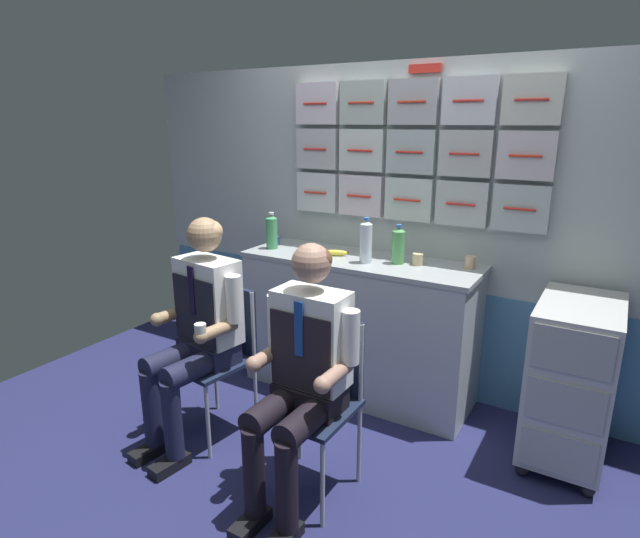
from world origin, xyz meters
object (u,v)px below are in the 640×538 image
(water_bottle_short, at_px, (398,245))
(paper_cup_blue, at_px, (418,259))
(service_trolley, at_px, (572,378))
(folding_chair_left, at_px, (222,343))
(folding_chair_right, at_px, (320,385))
(crew_member_right, at_px, (302,368))
(crew_member_left, at_px, (198,322))
(snack_banana, at_px, (335,253))

(water_bottle_short, xyz_separation_m, paper_cup_blue, (0.12, 0.03, -0.08))
(service_trolley, height_order, folding_chair_left, service_trolley)
(folding_chair_right, height_order, crew_member_right, crew_member_right)
(service_trolley, xyz_separation_m, crew_member_right, (-1.05, -1.00, 0.22))
(service_trolley, relative_size, folding_chair_right, 1.03)
(folding_chair_left, bearing_deg, crew_member_right, -21.66)
(folding_chair_left, height_order, crew_member_left, crew_member_left)
(folding_chair_left, xyz_separation_m, folding_chair_right, (0.75, -0.13, 0.00))
(water_bottle_short, bearing_deg, snack_banana, -175.32)
(paper_cup_blue, bearing_deg, snack_banana, -173.51)
(snack_banana, bearing_deg, water_bottle_short, 4.68)
(service_trolley, height_order, water_bottle_short, water_bottle_short)
(folding_chair_left, bearing_deg, crew_member_left, -97.75)
(paper_cup_blue, relative_size, snack_banana, 0.42)
(snack_banana, bearing_deg, service_trolley, -2.69)
(folding_chair_right, xyz_separation_m, crew_member_right, (-0.00, -0.16, 0.16))
(crew_member_left, height_order, water_bottle_short, crew_member_left)
(paper_cup_blue, bearing_deg, crew_member_left, -131.83)
(folding_chair_right, height_order, paper_cup_blue, paper_cup_blue)
(service_trolley, height_order, paper_cup_blue, paper_cup_blue)
(crew_member_right, bearing_deg, paper_cup_blue, 83.87)
(crew_member_right, bearing_deg, water_bottle_short, 89.90)
(crew_member_left, distance_m, snack_banana, 1.02)
(folding_chair_left, distance_m, snack_banana, 0.94)
(crew_member_left, bearing_deg, service_trolley, 25.37)
(folding_chair_left, height_order, paper_cup_blue, paper_cup_blue)
(folding_chair_right, xyz_separation_m, water_bottle_short, (0.00, 0.94, 0.51))
(crew_member_left, xyz_separation_m, paper_cup_blue, (0.89, 1.00, 0.26))
(service_trolley, bearing_deg, crew_member_left, -154.63)
(service_trolley, height_order, crew_member_right, crew_member_right)
(water_bottle_short, height_order, snack_banana, water_bottle_short)
(folding_chair_left, distance_m, paper_cup_blue, 1.28)
(crew_member_right, height_order, snack_banana, crew_member_right)
(snack_banana, bearing_deg, crew_member_left, -110.36)
(crew_member_left, distance_m, crew_member_right, 0.78)
(service_trolley, bearing_deg, crew_member_right, -136.44)
(service_trolley, relative_size, snack_banana, 5.21)
(crew_member_right, distance_m, water_bottle_short, 1.16)
(service_trolley, bearing_deg, paper_cup_blue, 171.98)
(folding_chair_left, relative_size, paper_cup_blue, 12.10)
(snack_banana, bearing_deg, paper_cup_blue, 6.49)
(crew_member_left, relative_size, snack_banana, 7.52)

